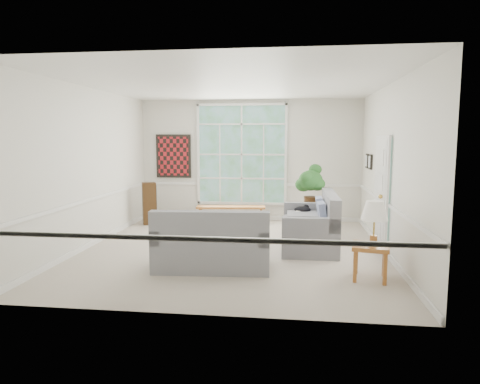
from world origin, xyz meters
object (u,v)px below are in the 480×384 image
object	(u,v)px
end_table	(310,220)
coffee_table	(236,232)
loveseat_right	(309,220)
side_table	(370,262)
loveseat_front	(212,238)

from	to	relation	value
end_table	coffee_table	bearing A→B (deg)	-145.84
loveseat_right	side_table	distance (m)	2.02
loveseat_right	end_table	bearing A→B (deg)	87.14
loveseat_front	side_table	xyz separation A→B (m)	(2.38, -0.29, -0.23)
loveseat_front	side_table	bearing A→B (deg)	-10.80
loveseat_right	coffee_table	world-z (taller)	loveseat_right
loveseat_front	coffee_table	world-z (taller)	loveseat_front
loveseat_right	end_table	xyz separation A→B (m)	(0.06, 1.24, -0.24)
loveseat_right	coffee_table	bearing A→B (deg)	170.87
coffee_table	loveseat_right	bearing A→B (deg)	-4.32
coffee_table	end_table	bearing A→B (deg)	38.95
loveseat_right	side_table	world-z (taller)	loveseat_right
loveseat_front	loveseat_right	bearing A→B (deg)	40.64
loveseat_right	end_table	world-z (taller)	loveseat_right
side_table	end_table	bearing A→B (deg)	103.78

